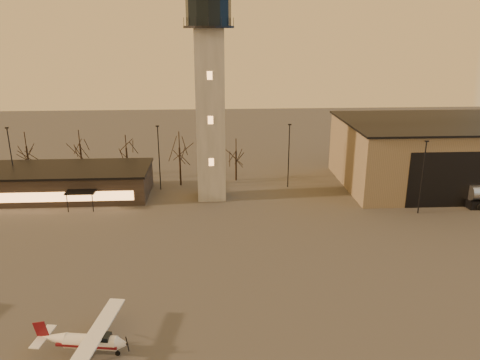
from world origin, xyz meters
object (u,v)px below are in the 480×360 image
object	(u,v)px
hangar	(439,153)
terminal	(64,182)
cessna_front	(93,344)
control_tower	(210,86)

from	to	relation	value
hangar	terminal	world-z (taller)	hangar
hangar	cessna_front	xyz separation A→B (m)	(-45.23, -38.81, -4.23)
terminal	cessna_front	xyz separation A→B (m)	(12.76, -36.82, -1.23)
terminal	cessna_front	bearing A→B (deg)	-70.88
control_tower	cessna_front	distance (m)	39.19
hangar	cessna_front	bearing A→B (deg)	-139.37
terminal	cessna_front	world-z (taller)	terminal
hangar	terminal	xyz separation A→B (m)	(-57.99, -2.00, -3.00)
hangar	terminal	bearing A→B (deg)	-178.03
control_tower	terminal	xyz separation A→B (m)	(-21.99, 1.98, -14.17)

